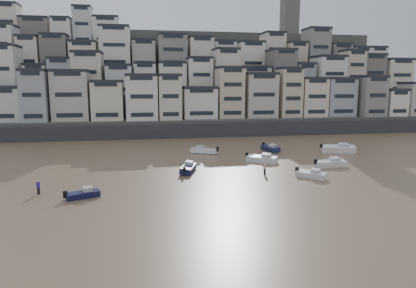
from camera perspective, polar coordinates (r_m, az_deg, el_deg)
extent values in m
plane|color=#816245|center=(28.69, -1.88, -18.09)|extent=(400.00, 400.00, 0.00)
cube|color=#38383A|center=(91.95, -1.47, 2.16)|extent=(140.00, 3.00, 3.50)
cube|color=#4C4C47|center=(99.61, 0.78, 2.86)|extent=(140.00, 14.00, 4.00)
cube|color=#4C4C47|center=(111.09, -0.38, 5.09)|extent=(140.00, 14.00, 10.00)
cube|color=#4C4C47|center=(122.70, -1.33, 7.35)|extent=(140.00, 14.00, 18.00)
cube|color=#4C4C47|center=(134.51, -2.12, 9.23)|extent=(140.00, 16.00, 26.00)
cube|color=#4C4C47|center=(148.41, -2.88, 10.39)|extent=(140.00, 18.00, 32.00)
cube|color=#66635E|center=(159.03, 12.45, 19.18)|extent=(6.00, 6.00, 18.00)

